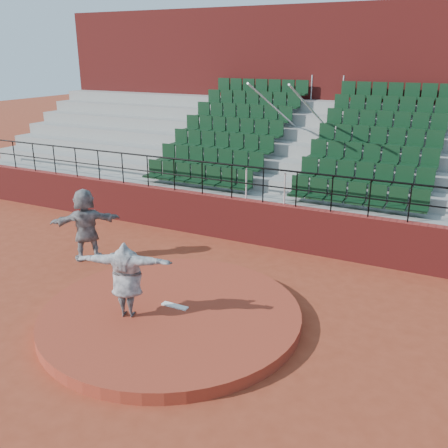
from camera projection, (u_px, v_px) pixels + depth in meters
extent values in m
plane|color=maroon|center=(172.00, 320.00, 10.65)|extent=(90.00, 90.00, 0.00)
cylinder|color=#9A3622|center=(171.00, 315.00, 10.61)|extent=(5.50, 5.50, 0.25)
cube|color=white|center=(175.00, 306.00, 10.69)|extent=(0.60, 0.15, 0.03)
cube|color=maroon|center=(262.00, 223.00, 14.66)|extent=(24.00, 0.30, 1.30)
cylinder|color=black|center=(264.00, 168.00, 14.12)|extent=(24.00, 0.05, 0.05)
cylinder|color=black|center=(263.00, 185.00, 14.29)|extent=(24.00, 0.04, 0.04)
cylinder|color=black|center=(14.00, 155.00, 18.53)|extent=(0.04, 0.04, 1.00)
cylinder|color=black|center=(34.00, 157.00, 18.11)|extent=(0.04, 0.04, 1.00)
cylinder|color=black|center=(54.00, 160.00, 17.68)|extent=(0.04, 0.04, 1.00)
cylinder|color=black|center=(76.00, 162.00, 17.26)|extent=(0.04, 0.04, 1.00)
cylinder|color=black|center=(99.00, 165.00, 16.83)|extent=(0.04, 0.04, 1.00)
cylinder|color=black|center=(123.00, 168.00, 16.41)|extent=(0.04, 0.04, 1.00)
cylinder|color=black|center=(148.00, 171.00, 15.98)|extent=(0.04, 0.04, 1.00)
cylinder|color=black|center=(174.00, 174.00, 15.56)|extent=(0.04, 0.04, 1.00)
cylinder|color=black|center=(202.00, 178.00, 15.13)|extent=(0.04, 0.04, 1.00)
cylinder|color=black|center=(232.00, 182.00, 14.71)|extent=(0.04, 0.04, 1.00)
cylinder|color=black|center=(263.00, 185.00, 14.29)|extent=(0.04, 0.04, 1.00)
cylinder|color=black|center=(296.00, 189.00, 13.86)|extent=(0.04, 0.04, 1.00)
cylinder|color=black|center=(332.00, 194.00, 13.44)|extent=(0.04, 0.04, 1.00)
cylinder|color=black|center=(370.00, 198.00, 13.01)|extent=(0.04, 0.04, 1.00)
cylinder|color=black|center=(410.00, 203.00, 12.59)|extent=(0.04, 0.04, 1.00)
cube|color=gray|center=(269.00, 218.00, 15.15)|extent=(24.00, 0.85, 1.30)
cube|color=black|center=(197.00, 176.00, 15.90)|extent=(3.85, 0.48, 0.72)
cube|color=black|center=(356.00, 196.00, 13.75)|extent=(3.85, 0.48, 0.72)
cube|color=gray|center=(280.00, 204.00, 15.80)|extent=(24.00, 0.85, 1.70)
cube|color=black|center=(209.00, 159.00, 16.48)|extent=(3.85, 0.48, 0.72)
cube|color=black|center=(364.00, 175.00, 14.34)|extent=(3.85, 0.48, 0.72)
cube|color=gray|center=(289.00, 192.00, 16.45)|extent=(24.00, 0.85, 2.10)
cube|color=black|center=(221.00, 143.00, 17.07)|extent=(3.85, 0.48, 0.72)
cube|color=black|center=(371.00, 156.00, 14.93)|extent=(3.85, 0.48, 0.72)
cube|color=gray|center=(298.00, 180.00, 17.10)|extent=(24.00, 0.85, 2.50)
cube|color=black|center=(232.00, 128.00, 17.66)|extent=(3.85, 0.48, 0.72)
cube|color=black|center=(378.00, 139.00, 15.51)|extent=(3.85, 0.48, 0.72)
cube|color=gray|center=(306.00, 170.00, 17.76)|extent=(24.00, 0.85, 2.90)
cube|color=black|center=(242.00, 114.00, 18.24)|extent=(3.85, 0.48, 0.72)
cube|color=black|center=(384.00, 123.00, 16.10)|extent=(3.85, 0.48, 0.72)
cube|color=gray|center=(313.00, 160.00, 18.41)|extent=(24.00, 0.85, 3.30)
cube|color=black|center=(251.00, 101.00, 18.83)|extent=(3.85, 0.48, 0.72)
cube|color=black|center=(390.00, 107.00, 16.69)|extent=(3.85, 0.48, 0.72)
cube|color=gray|center=(320.00, 151.00, 19.06)|extent=(24.00, 0.85, 3.70)
cube|color=black|center=(260.00, 89.00, 19.42)|extent=(3.85, 0.48, 0.72)
cube|color=black|center=(395.00, 93.00, 17.27)|extent=(3.85, 0.48, 0.72)
cylinder|color=silver|center=(284.00, 116.00, 16.66)|extent=(0.06, 5.97, 2.46)
cylinder|color=silver|center=(318.00, 118.00, 16.15)|extent=(0.06, 5.97, 2.46)
cube|color=maroon|center=(336.00, 101.00, 20.13)|extent=(24.00, 3.00, 7.10)
imported|color=black|center=(126.00, 279.00, 10.11)|extent=(2.05, 1.15, 1.61)
imported|color=black|center=(86.00, 224.00, 13.49)|extent=(1.76, 1.69, 2.00)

